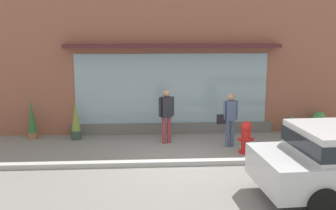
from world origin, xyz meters
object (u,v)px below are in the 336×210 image
pedestrian_with_handbag (229,116)px  potted_plant_trailing_edge (32,120)px  fire_hydrant (246,137)px  potted_plant_window_left (291,125)px  potted_plant_window_center (76,121)px  pedestrian_passerby (166,112)px  potted_plant_near_hydrant (319,122)px

pedestrian_with_handbag → potted_plant_trailing_edge: size_ratio=1.28×
fire_hydrant → potted_plant_window_left: size_ratio=1.32×
potted_plant_window_center → potted_plant_trailing_edge: (-1.40, 0.18, 0.01)m
pedestrian_passerby → potted_plant_near_hydrant: bearing=-13.4°
pedestrian_with_handbag → fire_hydrant: bearing=109.8°
potted_plant_window_center → fire_hydrant: bearing=-19.6°
fire_hydrant → potted_plant_window_center: size_ratio=0.74×
potted_plant_window_left → potted_plant_trailing_edge: potted_plant_trailing_edge is taller
potted_plant_trailing_edge → fire_hydrant: bearing=-17.0°
fire_hydrant → potted_plant_trailing_edge: 6.64m
potted_plant_window_center → potted_plant_window_left: bearing=0.5°
fire_hydrant → potted_plant_window_center: 5.25m
potted_plant_near_hydrant → potted_plant_trailing_edge: bearing=179.9°
fire_hydrant → potted_plant_window_center: potted_plant_window_center is taller
fire_hydrant → potted_plant_trailing_edge: size_ratio=0.73×
fire_hydrant → potted_plant_trailing_edge: bearing=163.0°
potted_plant_window_left → potted_plant_trailing_edge: size_ratio=0.55×
potted_plant_window_left → pedestrian_with_handbag: bearing=-152.8°
pedestrian_passerby → potted_plant_window_left: 4.23m
pedestrian_with_handbag → potted_plant_trailing_edge: (-6.01, 1.31, -0.30)m
pedestrian_with_handbag → pedestrian_passerby: bearing=-23.2°
potted_plant_window_center → potted_plant_near_hydrant: potted_plant_window_center is taller
pedestrian_passerby → potted_plant_trailing_edge: (-4.20, 0.82, -0.37)m
potted_plant_window_left → potted_plant_window_center: size_ratio=0.56×
potted_plant_window_left → fire_hydrant: bearing=-137.3°
potted_plant_window_left → potted_plant_trailing_edge: bearing=179.2°
pedestrian_passerby → potted_plant_window_center: 2.90m
fire_hydrant → potted_plant_trailing_edge: potted_plant_trailing_edge is taller
potted_plant_window_left → potted_plant_near_hydrant: 0.98m
fire_hydrant → potted_plant_near_hydrant: size_ratio=1.21×
pedestrian_with_handbag → potted_plant_trailing_edge: bearing=-20.5°
pedestrian_with_handbag → potted_plant_near_hydrant: (3.29, 1.29, -0.51)m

